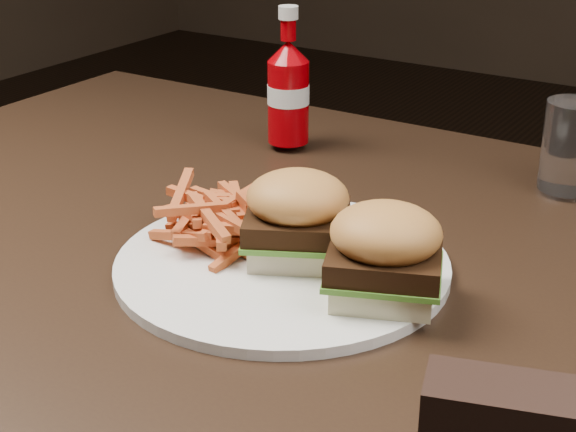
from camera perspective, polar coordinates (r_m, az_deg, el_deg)
The scene contains 7 objects.
dining_table at distance 0.88m, azimuth 0.42°, elevation -2.76°, with size 1.20×0.80×0.04m, color black.
plate at distance 0.81m, azimuth -0.38°, elevation -3.16°, with size 0.31×0.31×0.01m, color white.
sandwich_half_a at distance 0.81m, azimuth 0.61°, elevation -1.98°, with size 0.08×0.08×0.02m, color beige.
sandwich_half_b at distance 0.74m, azimuth 6.19°, elevation -4.48°, with size 0.08×0.08×0.02m, color beige.
fries_pile at distance 0.85m, azimuth -4.32°, elevation 0.05°, with size 0.11×0.11×0.05m, color #AE4F24, non-canonical shape.
ketchup_bottle at distance 1.10m, azimuth 0.02°, elevation 7.38°, with size 0.05×0.05×0.10m, color #980006.
tumbler at distance 1.01m, azimuth 17.85°, elevation 4.34°, with size 0.06×0.06×0.10m, color white.
Camera 1 is at (0.41, -0.67, 1.12)m, focal length 55.00 mm.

